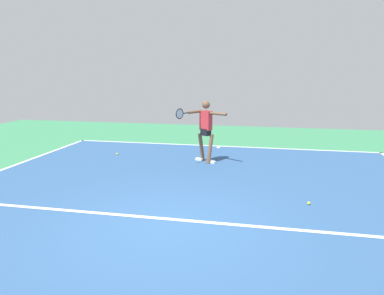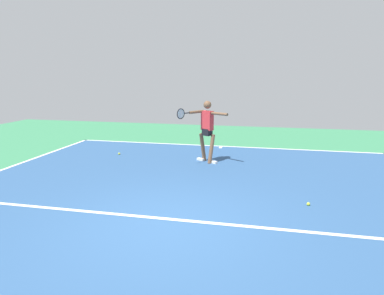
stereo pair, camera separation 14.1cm
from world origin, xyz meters
TOP-DOWN VIEW (x-y plane):
  - ground_plane at (0.00, 0.00)m, footprint 23.74×23.74m
  - court_surface at (0.00, 0.00)m, footprint 10.85×13.76m
  - court_line_baseline_near at (0.00, -6.83)m, footprint 10.85×0.10m
  - court_line_service at (0.00, -0.22)m, footprint 8.14×0.10m
  - court_line_centre_mark at (0.00, -6.63)m, footprint 0.10×0.30m
  - tennis_player at (0.12, -4.44)m, footprint 1.34×1.06m
  - tennis_ball_by_baseline at (3.03, -4.77)m, footprint 0.07×0.07m
  - tennis_ball_centre_court at (-2.49, -1.47)m, footprint 0.07×0.07m

SIDE VIEW (x-z plane):
  - ground_plane at x=0.00m, z-range 0.00..0.00m
  - court_surface at x=0.00m, z-range 0.00..0.00m
  - court_line_baseline_near at x=0.00m, z-range 0.00..0.01m
  - court_line_service at x=0.00m, z-range 0.00..0.01m
  - court_line_centre_mark at x=0.00m, z-range 0.00..0.01m
  - tennis_ball_by_baseline at x=3.03m, z-range 0.00..0.07m
  - tennis_ball_centre_court at x=-2.49m, z-range 0.00..0.07m
  - tennis_player at x=0.12m, z-range 0.14..1.95m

